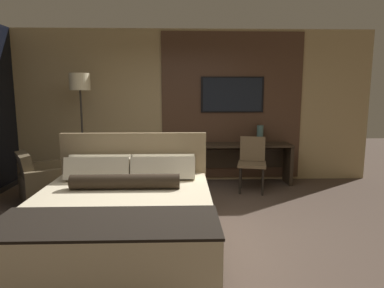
% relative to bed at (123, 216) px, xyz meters
% --- Properties ---
extents(ground_plane, '(16.00, 16.00, 0.00)m').
position_rel_bed_xyz_m(ground_plane, '(0.59, 0.25, -0.35)').
color(ground_plane, '#4C3D33').
extents(wall_back_tv_panel, '(7.20, 0.09, 2.80)m').
position_rel_bed_xyz_m(wall_back_tv_panel, '(0.74, 2.84, 1.05)').
color(wall_back_tv_panel, tan).
rests_on(wall_back_tv_panel, ground_plane).
extents(bed, '(1.94, 2.21, 1.14)m').
position_rel_bed_xyz_m(bed, '(0.00, 0.00, 0.00)').
color(bed, '#33281E').
rests_on(bed, ground_plane).
extents(desk, '(2.10, 0.50, 0.74)m').
position_rel_bed_xyz_m(desk, '(1.58, 2.57, 0.16)').
color(desk, '#2D2319').
rests_on(desk, ground_plane).
extents(tv, '(1.16, 0.04, 0.65)m').
position_rel_bed_xyz_m(tv, '(1.58, 2.77, 1.27)').
color(tv, black).
extents(desk_chair, '(0.54, 0.54, 0.92)m').
position_rel_bed_xyz_m(desk_chair, '(1.84, 2.09, 0.20)').
color(desk_chair, brown).
rests_on(desk_chair, ground_plane).
extents(armchair_by_window, '(1.10, 1.11, 0.79)m').
position_rel_bed_xyz_m(armchair_by_window, '(-1.46, 1.67, -0.09)').
color(armchair_by_window, brown).
rests_on(armchair_by_window, ground_plane).
extents(floor_lamp, '(0.34, 0.34, 1.98)m').
position_rel_bed_xyz_m(floor_lamp, '(-1.05, 2.28, 1.33)').
color(floor_lamp, '#282623').
rests_on(floor_lamp, ground_plane).
extents(vase_tall, '(0.12, 0.12, 0.32)m').
position_rel_bed_xyz_m(vase_tall, '(2.09, 2.65, 0.55)').
color(vase_tall, '#4C706B').
rests_on(vase_tall, desk).
extents(book, '(0.23, 0.16, 0.03)m').
position_rel_bed_xyz_m(book, '(1.86, 2.54, 0.40)').
color(book, navy).
rests_on(book, desk).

